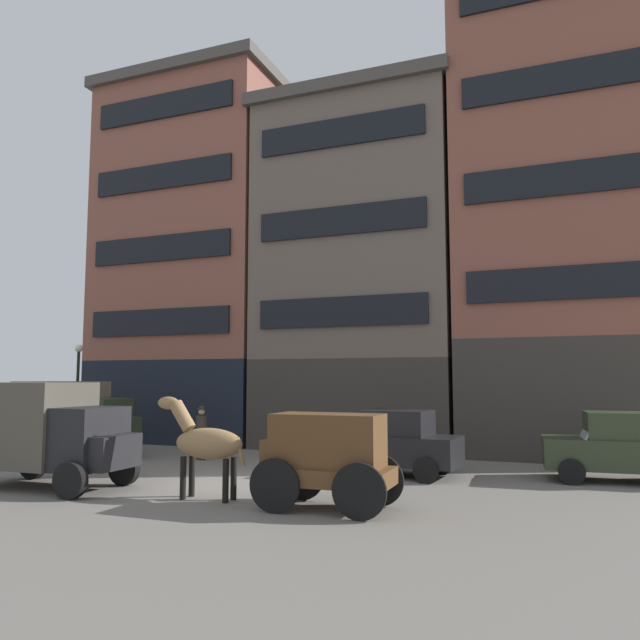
{
  "coord_description": "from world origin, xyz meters",
  "views": [
    {
      "loc": [
        8.02,
        -13.87,
        2.72
      ],
      "look_at": [
        1.78,
        1.95,
        4.38
      ],
      "focal_mm": 33.79,
      "sensor_mm": 36.0,
      "label": 1
    }
  ],
  "objects_px": {
    "cargo_wagon": "(326,454)",
    "delivery_truck_near": "(46,430)",
    "sedan_light": "(618,447)",
    "streetlamp_curbside": "(78,380)",
    "delivery_truck_far": "(74,415)",
    "draft_horse": "(205,442)",
    "sedan_dark": "(394,443)",
    "pedestrian_officer": "(201,430)",
    "fire_hydrant_curbside": "(193,443)"
  },
  "relations": [
    {
      "from": "cargo_wagon",
      "to": "delivery_truck_near",
      "type": "bearing_deg",
      "value": -178.18
    },
    {
      "from": "sedan_light",
      "to": "streetlamp_curbside",
      "type": "relative_size",
      "value": 0.92
    },
    {
      "from": "delivery_truck_far",
      "to": "streetlamp_curbside",
      "type": "xyz_separation_m",
      "value": [
        -2.24,
        2.49,
        1.25
      ]
    },
    {
      "from": "cargo_wagon",
      "to": "delivery_truck_far",
      "type": "height_order",
      "value": "delivery_truck_far"
    },
    {
      "from": "draft_horse",
      "to": "delivery_truck_near",
      "type": "bearing_deg",
      "value": -177.0
    },
    {
      "from": "cargo_wagon",
      "to": "sedan_dark",
      "type": "distance_m",
      "value": 4.85
    },
    {
      "from": "delivery_truck_near",
      "to": "streetlamp_curbside",
      "type": "height_order",
      "value": "streetlamp_curbside"
    },
    {
      "from": "draft_horse",
      "to": "delivery_truck_far",
      "type": "xyz_separation_m",
      "value": [
        -8.54,
        4.91,
        0.15
      ]
    },
    {
      "from": "cargo_wagon",
      "to": "sedan_dark",
      "type": "height_order",
      "value": "cargo_wagon"
    },
    {
      "from": "delivery_truck_far",
      "to": "streetlamp_curbside",
      "type": "distance_m",
      "value": 3.57
    },
    {
      "from": "pedestrian_officer",
      "to": "sedan_light",
      "type": "bearing_deg",
      "value": 1.66
    },
    {
      "from": "delivery_truck_far",
      "to": "fire_hydrant_curbside",
      "type": "relative_size",
      "value": 5.34
    },
    {
      "from": "streetlamp_curbside",
      "to": "fire_hydrant_curbside",
      "type": "relative_size",
      "value": 4.96
    },
    {
      "from": "delivery_truck_far",
      "to": "streetlamp_curbside",
      "type": "height_order",
      "value": "streetlamp_curbside"
    },
    {
      "from": "sedan_dark",
      "to": "fire_hydrant_curbside",
      "type": "distance_m",
      "value": 8.14
    },
    {
      "from": "cargo_wagon",
      "to": "draft_horse",
      "type": "relative_size",
      "value": 1.24
    },
    {
      "from": "sedan_light",
      "to": "pedestrian_officer",
      "type": "distance_m",
      "value": 12.66
    },
    {
      "from": "cargo_wagon",
      "to": "streetlamp_curbside",
      "type": "distance_m",
      "value": 15.67
    },
    {
      "from": "fire_hydrant_curbside",
      "to": "pedestrian_officer",
      "type": "bearing_deg",
      "value": -47.16
    },
    {
      "from": "sedan_dark",
      "to": "pedestrian_officer",
      "type": "height_order",
      "value": "sedan_dark"
    },
    {
      "from": "sedan_light",
      "to": "pedestrian_officer",
      "type": "bearing_deg",
      "value": -178.34
    },
    {
      "from": "sedan_light",
      "to": "pedestrian_officer",
      "type": "relative_size",
      "value": 2.12
    },
    {
      "from": "sedan_dark",
      "to": "streetlamp_curbside",
      "type": "height_order",
      "value": "streetlamp_curbside"
    },
    {
      "from": "draft_horse",
      "to": "pedestrian_officer",
      "type": "xyz_separation_m",
      "value": [
        -3.67,
        5.59,
        -0.29
      ]
    },
    {
      "from": "pedestrian_officer",
      "to": "sedan_dark",
      "type": "bearing_deg",
      "value": -6.25
    },
    {
      "from": "delivery_truck_far",
      "to": "sedan_light",
      "type": "distance_m",
      "value": 17.57
    },
    {
      "from": "sedan_dark",
      "to": "cargo_wagon",
      "type": "bearing_deg",
      "value": -92.58
    },
    {
      "from": "delivery_truck_near",
      "to": "sedan_light",
      "type": "xyz_separation_m",
      "value": [
        13.49,
        6.2,
        -0.51
      ]
    },
    {
      "from": "draft_horse",
      "to": "pedestrian_officer",
      "type": "height_order",
      "value": "draft_horse"
    },
    {
      "from": "sedan_light",
      "to": "delivery_truck_far",
      "type": "bearing_deg",
      "value": -176.56
    },
    {
      "from": "delivery_truck_near",
      "to": "pedestrian_officer",
      "type": "bearing_deg",
      "value": 81.82
    },
    {
      "from": "delivery_truck_far",
      "to": "sedan_light",
      "type": "xyz_separation_m",
      "value": [
        17.53,
        1.05,
        -0.51
      ]
    },
    {
      "from": "cargo_wagon",
      "to": "delivery_truck_near",
      "type": "height_order",
      "value": "delivery_truck_near"
    },
    {
      "from": "sedan_light",
      "to": "cargo_wagon",
      "type": "bearing_deg",
      "value": -135.35
    },
    {
      "from": "delivery_truck_far",
      "to": "cargo_wagon",
      "type": "bearing_deg",
      "value": -23.12
    },
    {
      "from": "pedestrian_officer",
      "to": "streetlamp_curbside",
      "type": "bearing_deg",
      "value": 165.73
    },
    {
      "from": "sedan_dark",
      "to": "pedestrian_officer",
      "type": "bearing_deg",
      "value": 173.75
    },
    {
      "from": "draft_horse",
      "to": "sedan_light",
      "type": "relative_size",
      "value": 0.62
    },
    {
      "from": "fire_hydrant_curbside",
      "to": "delivery_truck_far",
      "type": "bearing_deg",
      "value": -154.29
    },
    {
      "from": "cargo_wagon",
      "to": "sedan_light",
      "type": "distance_m",
      "value": 8.48
    },
    {
      "from": "draft_horse",
      "to": "streetlamp_curbside",
      "type": "distance_m",
      "value": 13.15
    },
    {
      "from": "sedan_dark",
      "to": "pedestrian_officer",
      "type": "xyz_separation_m",
      "value": [
        -6.84,
        0.75,
        0.07
      ]
    },
    {
      "from": "delivery_truck_near",
      "to": "fire_hydrant_curbside",
      "type": "distance_m",
      "value": 7.05
    },
    {
      "from": "fire_hydrant_curbside",
      "to": "sedan_dark",
      "type": "bearing_deg",
      "value": -13.49
    },
    {
      "from": "draft_horse",
      "to": "delivery_truck_far",
      "type": "height_order",
      "value": "delivery_truck_far"
    },
    {
      "from": "streetlamp_curbside",
      "to": "fire_hydrant_curbside",
      "type": "height_order",
      "value": "streetlamp_curbside"
    },
    {
      "from": "delivery_truck_far",
      "to": "fire_hydrant_curbside",
      "type": "height_order",
      "value": "delivery_truck_far"
    },
    {
      "from": "sedan_dark",
      "to": "delivery_truck_near",
      "type": "bearing_deg",
      "value": -146.51
    },
    {
      "from": "delivery_truck_far",
      "to": "pedestrian_officer",
      "type": "relative_size",
      "value": 2.47
    },
    {
      "from": "streetlamp_curbside",
      "to": "fire_hydrant_curbside",
      "type": "bearing_deg",
      "value": -6.23
    }
  ]
}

